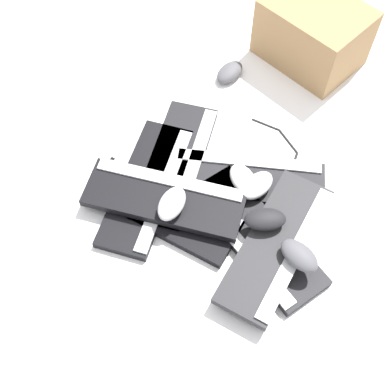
{
  "coord_description": "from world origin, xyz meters",
  "views": [
    {
      "loc": [
        0.63,
        -0.41,
        1.31
      ],
      "look_at": [
        0.01,
        0.07,
        0.03
      ],
      "focal_mm": 50.0,
      "sensor_mm": 36.0,
      "label": 1
    }
  ],
  "objects_px": {
    "keyboard_3": "(147,186)",
    "mouse_0": "(299,256)",
    "keyboard_0": "(255,236)",
    "keyboard_1": "(248,179)",
    "mouse_5": "(243,180)",
    "keyboard_5": "(164,198)",
    "mouse_3": "(172,204)",
    "mouse_4": "(257,185)",
    "keyboard_4": "(164,210)",
    "mouse_2": "(230,72)",
    "keyboard_6": "(277,245)",
    "keyboard_2": "(176,163)",
    "cardboard_box": "(313,33)",
    "mouse_1": "(265,219)"
  },
  "relations": [
    {
      "from": "keyboard_2",
      "to": "keyboard_4",
      "type": "height_order",
      "value": "same"
    },
    {
      "from": "keyboard_3",
      "to": "mouse_3",
      "type": "distance_m",
      "value": 0.14
    },
    {
      "from": "keyboard_1",
      "to": "mouse_3",
      "type": "distance_m",
      "value": 0.26
    },
    {
      "from": "mouse_4",
      "to": "mouse_0",
      "type": "bearing_deg",
      "value": -115.13
    },
    {
      "from": "keyboard_6",
      "to": "mouse_5",
      "type": "relative_size",
      "value": 4.22
    },
    {
      "from": "keyboard_4",
      "to": "mouse_3",
      "type": "bearing_deg",
      "value": 15.59
    },
    {
      "from": "keyboard_4",
      "to": "mouse_4",
      "type": "height_order",
      "value": "mouse_4"
    },
    {
      "from": "keyboard_4",
      "to": "mouse_2",
      "type": "bearing_deg",
      "value": 120.71
    },
    {
      "from": "keyboard_0",
      "to": "keyboard_1",
      "type": "xyz_separation_m",
      "value": [
        -0.15,
        0.11,
        0.0
      ]
    },
    {
      "from": "mouse_3",
      "to": "mouse_4",
      "type": "height_order",
      "value": "mouse_3"
    },
    {
      "from": "keyboard_4",
      "to": "mouse_5",
      "type": "relative_size",
      "value": 4.22
    },
    {
      "from": "mouse_4",
      "to": "mouse_5",
      "type": "bearing_deg",
      "value": 106.49
    },
    {
      "from": "cardboard_box",
      "to": "mouse_4",
      "type": "bearing_deg",
      "value": -58.94
    },
    {
      "from": "keyboard_6",
      "to": "mouse_0",
      "type": "relative_size",
      "value": 4.22
    },
    {
      "from": "keyboard_0",
      "to": "keyboard_1",
      "type": "bearing_deg",
      "value": 145.08
    },
    {
      "from": "keyboard_1",
      "to": "mouse_1",
      "type": "bearing_deg",
      "value": -27.86
    },
    {
      "from": "keyboard_5",
      "to": "mouse_4",
      "type": "xyz_separation_m",
      "value": [
        0.13,
        0.23,
        0.01
      ]
    },
    {
      "from": "keyboard_5",
      "to": "mouse_0",
      "type": "bearing_deg",
      "value": 23.21
    },
    {
      "from": "keyboard_2",
      "to": "mouse_2",
      "type": "xyz_separation_m",
      "value": [
        -0.18,
        0.35,
        0.01
      ]
    },
    {
      "from": "keyboard_1",
      "to": "keyboard_3",
      "type": "height_order",
      "value": "same"
    },
    {
      "from": "mouse_2",
      "to": "cardboard_box",
      "type": "relative_size",
      "value": 0.35
    },
    {
      "from": "mouse_1",
      "to": "keyboard_2",
      "type": "bearing_deg",
      "value": -45.54
    },
    {
      "from": "keyboard_6",
      "to": "keyboard_3",
      "type": "bearing_deg",
      "value": -157.83
    },
    {
      "from": "keyboard_3",
      "to": "mouse_2",
      "type": "xyz_separation_m",
      "value": [
        -0.19,
        0.47,
        0.01
      ]
    },
    {
      "from": "keyboard_1",
      "to": "mouse_3",
      "type": "xyz_separation_m",
      "value": [
        -0.04,
        -0.24,
        0.07
      ]
    },
    {
      "from": "keyboard_4",
      "to": "mouse_5",
      "type": "height_order",
      "value": "mouse_5"
    },
    {
      "from": "keyboard_3",
      "to": "mouse_5",
      "type": "distance_m",
      "value": 0.27
    },
    {
      "from": "keyboard_1",
      "to": "mouse_3",
      "type": "relative_size",
      "value": 3.79
    },
    {
      "from": "mouse_2",
      "to": "keyboard_4",
      "type": "bearing_deg",
      "value": -163.18
    },
    {
      "from": "mouse_2",
      "to": "keyboard_0",
      "type": "bearing_deg",
      "value": -137.39
    },
    {
      "from": "keyboard_1",
      "to": "mouse_2",
      "type": "relative_size",
      "value": 3.79
    },
    {
      "from": "mouse_4",
      "to": "mouse_5",
      "type": "height_order",
      "value": "same"
    },
    {
      "from": "keyboard_6",
      "to": "cardboard_box",
      "type": "distance_m",
      "value": 0.75
    },
    {
      "from": "keyboard_5",
      "to": "keyboard_3",
      "type": "bearing_deg",
      "value": -176.19
    },
    {
      "from": "keyboard_5",
      "to": "keyboard_2",
      "type": "bearing_deg",
      "value": 129.35
    },
    {
      "from": "keyboard_2",
      "to": "keyboard_1",
      "type": "bearing_deg",
      "value": 37.53
    },
    {
      "from": "keyboard_3",
      "to": "mouse_0",
      "type": "distance_m",
      "value": 0.47
    },
    {
      "from": "keyboard_2",
      "to": "mouse_4",
      "type": "bearing_deg",
      "value": 28.49
    },
    {
      "from": "mouse_2",
      "to": "mouse_5",
      "type": "distance_m",
      "value": 0.44
    },
    {
      "from": "keyboard_4",
      "to": "mouse_1",
      "type": "bearing_deg",
      "value": 38.41
    },
    {
      "from": "keyboard_4",
      "to": "keyboard_6",
      "type": "relative_size",
      "value": 1.0
    },
    {
      "from": "keyboard_1",
      "to": "keyboard_2",
      "type": "xyz_separation_m",
      "value": [
        -0.17,
        -0.13,
        0.0
      ]
    },
    {
      "from": "keyboard_1",
      "to": "keyboard_4",
      "type": "bearing_deg",
      "value": -104.3
    },
    {
      "from": "mouse_5",
      "to": "keyboard_5",
      "type": "bearing_deg",
      "value": 80.14
    },
    {
      "from": "keyboard_2",
      "to": "keyboard_3",
      "type": "relative_size",
      "value": 0.99
    },
    {
      "from": "keyboard_5",
      "to": "mouse_0",
      "type": "distance_m",
      "value": 0.4
    },
    {
      "from": "mouse_2",
      "to": "mouse_4",
      "type": "height_order",
      "value": "mouse_4"
    },
    {
      "from": "keyboard_2",
      "to": "keyboard_5",
      "type": "bearing_deg",
      "value": -50.65
    },
    {
      "from": "keyboard_3",
      "to": "keyboard_4",
      "type": "distance_m",
      "value": 0.09
    },
    {
      "from": "keyboard_0",
      "to": "keyboard_1",
      "type": "relative_size",
      "value": 1.07
    }
  ]
}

